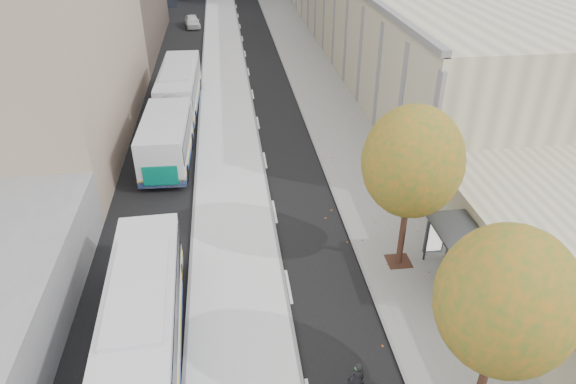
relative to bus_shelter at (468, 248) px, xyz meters
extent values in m
cube|color=silver|center=(-9.56, 24.04, -2.11)|extent=(4.25, 150.00, 0.15)
cube|color=gray|center=(-1.56, 24.04, -2.15)|extent=(4.75, 150.00, 0.08)
cube|color=#383A3F|center=(-0.19, 0.04, 0.37)|extent=(1.90, 4.40, 0.10)
cylinder|color=#383A3F|center=(-0.89, -1.96, -0.91)|extent=(0.10, 0.10, 2.40)
cube|color=silver|center=(0.53, 0.04, -0.86)|extent=(0.04, 4.00, 2.10)
cylinder|color=#321F14|center=(-2.09, -5.96, -0.56)|extent=(0.28, 0.28, 3.11)
sphere|color=#2E5F21|center=(-2.09, -5.96, 2.86)|extent=(4.00, 4.00, 4.00)
cylinder|color=#321F14|center=(-2.09, 2.04, -0.49)|extent=(0.28, 0.28, 3.24)
sphere|color=#2E5F21|center=(-2.09, 2.04, 3.08)|extent=(4.20, 4.20, 4.20)
cube|color=silver|center=(-13.17, 18.80, -0.67)|extent=(3.13, 18.32, 3.04)
cube|color=black|center=(-13.17, 18.80, -0.11)|extent=(3.17, 17.59, 1.05)
cube|color=#046652|center=(-13.17, 9.71, -1.02)|extent=(1.93, 0.11, 1.18)
imported|color=black|center=(-5.85, -5.02, -1.02)|extent=(0.59, 0.42, 1.53)
sphere|color=green|center=(-5.85, -5.02, -0.45)|extent=(0.24, 0.24, 0.24)
imported|color=silver|center=(-13.09, 49.27, -1.48)|extent=(2.19, 4.32, 1.41)
camera|label=1|loc=(-9.47, -15.83, 12.86)|focal=32.00mm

